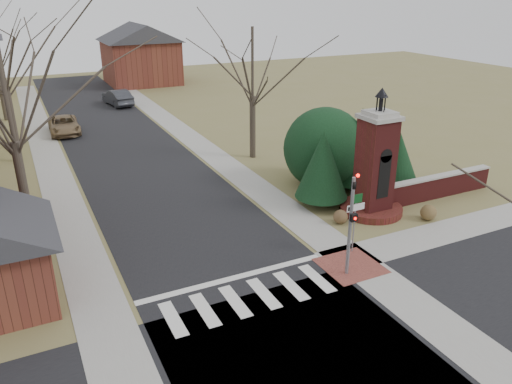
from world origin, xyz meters
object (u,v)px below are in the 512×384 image
pickup_truck (64,125)px  distant_car (118,97)px  brick_gate_monument (374,173)px  sign_post (355,212)px  traffic_signal_pole (351,216)px

pickup_truck → distant_car: bearing=56.4°
brick_gate_monument → distant_car: 32.36m
sign_post → pickup_truck: sign_post is taller
brick_gate_monument → pickup_truck: (-12.40, 23.16, -1.49)m
sign_post → brick_gate_monument: bearing=41.4°
traffic_signal_pole → brick_gate_monument: 6.47m
pickup_truck → distant_car: distant_car is taller
sign_post → pickup_truck: 27.70m
brick_gate_monument → sign_post: bearing=-138.6°
traffic_signal_pole → brick_gate_monument: brick_gate_monument is taller
distant_car → brick_gate_monument: bearing=92.9°
traffic_signal_pole → distant_car: size_ratio=0.94×
traffic_signal_pole → distant_car: bearing=92.6°
pickup_truck → distant_car: 10.46m
distant_car → sign_post: bearing=86.4°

